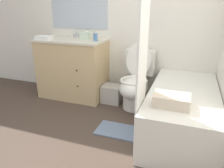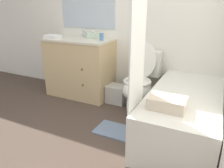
{
  "view_description": "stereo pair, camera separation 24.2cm",
  "coord_description": "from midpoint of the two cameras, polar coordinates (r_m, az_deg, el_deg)",
  "views": [
    {
      "loc": [
        0.9,
        -1.37,
        1.37
      ],
      "look_at": [
        0.12,
        0.77,
        0.53
      ],
      "focal_mm": 35.0,
      "sensor_mm": 36.0,
      "label": 1
    },
    {
      "loc": [
        1.12,
        -1.27,
        1.37
      ],
      "look_at": [
        0.12,
        0.77,
        0.53
      ],
      "focal_mm": 35.0,
      "sensor_mm": 36.0,
      "label": 2
    }
  ],
  "objects": [
    {
      "name": "sink_faucet",
      "position": [
        3.45,
        -11.12,
        12.43
      ],
      "size": [
        0.14,
        0.12,
        0.12
      ],
      "color": "silver",
      "rests_on": "vanity_cabinet"
    },
    {
      "name": "bathtub",
      "position": [
        2.53,
        15.25,
        -6.77
      ],
      "size": [
        0.71,
        1.51,
        0.49
      ],
      "color": "silver",
      "rests_on": "ground_plane"
    },
    {
      "name": "wastebasket",
      "position": [
        3.2,
        -2.21,
        -2.62
      ],
      "size": [
        0.28,
        0.24,
        0.26
      ],
      "color": "#B7B2A8",
      "rests_on": "ground_plane"
    },
    {
      "name": "soap_dispenser",
      "position": [
        3.08,
        -6.64,
        12.17
      ],
      "size": [
        0.06,
        0.06,
        0.13
      ],
      "color": "#4C7AB2",
      "rests_on": "vanity_cabinet"
    },
    {
      "name": "bath_mat",
      "position": [
        2.55,
        -1.45,
        -12.11
      ],
      "size": [
        0.47,
        0.31,
        0.02
      ],
      "color": "slate",
      "rests_on": "ground_plane"
    },
    {
      "name": "shower_curtain",
      "position": [
        1.87,
        4.36,
        7.94
      ],
      "size": [
        0.01,
        0.35,
        1.94
      ],
      "color": "white",
      "rests_on": "ground_plane"
    },
    {
      "name": "tissue_box",
      "position": [
        3.28,
        -9.01,
        12.42
      ],
      "size": [
        0.13,
        0.14,
        0.12
      ],
      "color": "silver",
      "rests_on": "vanity_cabinet"
    },
    {
      "name": "toilet",
      "position": [
        2.96,
        3.84,
        0.35
      ],
      "size": [
        0.42,
        0.67,
        0.88
      ],
      "color": "silver",
      "rests_on": "ground_plane"
    },
    {
      "name": "hand_towel_folded",
      "position": [
        3.36,
        -19.37,
        11.34
      ],
      "size": [
        0.23,
        0.16,
        0.05
      ],
      "color": "white",
      "rests_on": "vanity_cabinet"
    },
    {
      "name": "bath_towel_folded",
      "position": [
        2.02,
        12.01,
        -4.27
      ],
      "size": [
        0.32,
        0.22,
        0.11
      ],
      "color": "beige",
      "rests_on": "bathtub"
    },
    {
      "name": "ground_plane",
      "position": [
        2.16,
        -14.16,
        -20.0
      ],
      "size": [
        14.0,
        14.0,
        0.0
      ],
      "primitive_type": "plane",
      "color": "#47382D"
    },
    {
      "name": "wall_back",
      "position": [
        3.21,
        1.71,
        18.16
      ],
      "size": [
        8.0,
        0.06,
        2.5
      ],
      "color": "white",
      "rests_on": "ground_plane"
    },
    {
      "name": "vanity_cabinet",
      "position": [
        3.39,
        -12.15,
        4.11
      ],
      "size": [
        1.0,
        0.58,
        0.89
      ],
      "color": "tan",
      "rests_on": "ground_plane"
    }
  ]
}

